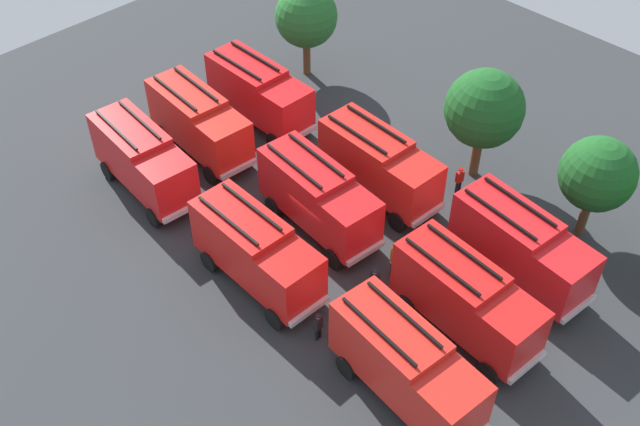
{
  "coord_description": "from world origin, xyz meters",
  "views": [
    {
      "loc": [
        19.96,
        -19.65,
        27.76
      ],
      "look_at": [
        0.0,
        0.0,
        1.4
      ],
      "focal_mm": 42.73,
      "sensor_mm": 36.0,
      "label": 1
    }
  ],
  "objects": [
    {
      "name": "fire_truck_5",
      "position": [
        8.97,
        0.19,
        2.15
      ],
      "size": [
        7.37,
        3.21,
        3.88
      ],
      "rotation": [
        0.0,
        0.0,
        -0.08
      ],
      "color": "red",
      "rests_on": "ground"
    },
    {
      "name": "ground_plane",
      "position": [
        0.0,
        0.0,
        0.0
      ],
      "size": [
        55.33,
        55.33,
        0.0
      ],
      "primitive_type": "plane",
      "color": "#2D3033"
    },
    {
      "name": "tree_0",
      "position": [
        -11.34,
        9.94,
        4.13
      ],
      "size": [
        3.96,
        3.96,
        6.13
      ],
      "color": "brown",
      "rests_on": "ground"
    },
    {
      "name": "fire_truck_6",
      "position": [
        -9.45,
        4.22,
        2.15
      ],
      "size": [
        7.23,
        2.82,
        3.88
      ],
      "rotation": [
        0.0,
        0.0,
        -0.01
      ],
      "color": "red",
      "rests_on": "ground"
    },
    {
      "name": "firefighter_0",
      "position": [
        4.52,
        0.52,
        1.03
      ],
      "size": [
        0.48,
        0.45,
        1.82
      ],
      "rotation": [
        0.0,
        0.0,
        0.92
      ],
      "color": "black",
      "rests_on": "ground"
    },
    {
      "name": "fire_truck_3",
      "position": [
        -9.61,
        -0.13,
        2.15
      ],
      "size": [
        7.35,
        3.15,
        3.88
      ],
      "rotation": [
        0.0,
        0.0,
        -0.07
      ],
      "color": "red",
      "rests_on": "ground"
    },
    {
      "name": "fire_truck_7",
      "position": [
        0.02,
        4.36,
        2.15
      ],
      "size": [
        7.3,
        3.02,
        3.88
      ],
      "rotation": [
        0.0,
        0.0,
        -0.04
      ],
      "color": "red",
      "rests_on": "ground"
    },
    {
      "name": "fire_truck_1",
      "position": [
        0.3,
        -4.47,
        2.15
      ],
      "size": [
        7.26,
        2.89,
        3.88
      ],
      "rotation": [
        0.0,
        0.0,
        -0.02
      ],
      "color": "red",
      "rests_on": "ground"
    },
    {
      "name": "fire_truck_8",
      "position": [
        8.8,
        4.61,
        2.15
      ],
      "size": [
        7.41,
        3.34,
        3.88
      ],
      "rotation": [
        0.0,
        0.0,
        -0.1
      ],
      "color": "red",
      "rests_on": "ground"
    },
    {
      "name": "fire_truck_4",
      "position": [
        -0.37,
        0.24,
        2.15
      ],
      "size": [
        7.39,
        3.28,
        3.88
      ],
      "rotation": [
        0.0,
        0.0,
        -0.09
      ],
      "color": "red",
      "rests_on": "ground"
    },
    {
      "name": "tree_2",
      "position": [
        9.39,
        9.61,
        3.92
      ],
      "size": [
        3.76,
        3.76,
        5.82
      ],
      "color": "brown",
      "rests_on": "ground"
    },
    {
      "name": "tree_1",
      "position": [
        2.66,
        9.47,
        4.43
      ],
      "size": [
        4.25,
        4.25,
        6.58
      ],
      "color": "brown",
      "rests_on": "ground"
    },
    {
      "name": "fire_truck_2",
      "position": [
        9.41,
        -4.35,
        2.15
      ],
      "size": [
        7.41,
        3.33,
        3.88
      ],
      "rotation": [
        0.0,
        0.0,
        -0.1
      ],
      "color": "red",
      "rests_on": "ground"
    },
    {
      "name": "fire_truck_0",
      "position": [
        -9.02,
        -4.33,
        2.15
      ],
      "size": [
        7.37,
        3.23,
        3.88
      ],
      "rotation": [
        0.0,
        0.0,
        -0.08
      ],
      "color": "red",
      "rests_on": "ground"
    },
    {
      "name": "firefighter_1",
      "position": [
        3.02,
        7.61,
        0.91
      ],
      "size": [
        0.33,
        0.46,
        1.64
      ],
      "rotation": [
        0.0,
        0.0,
        6.06
      ],
      "color": "black",
      "rests_on": "ground"
    },
    {
      "name": "firefighter_3",
      "position": [
        4.81,
        -1.15,
        1.0
      ],
      "size": [
        0.48,
        0.37,
        1.77
      ],
      "rotation": [
        0.0,
        0.0,
        1.91
      ],
      "color": "black",
      "rests_on": "ground"
    },
    {
      "name": "firefighter_2",
      "position": [
        4.78,
        -4.82,
        0.9
      ],
      "size": [
        0.28,
        0.44,
        1.62
      ],
      "rotation": [
        0.0,
        0.0,
        3.25
      ],
      "color": "black",
      "rests_on": "ground"
    },
    {
      "name": "firefighter_4",
      "position": [
        5.15,
        2.52,
        0.95
      ],
      "size": [
        0.41,
        0.48,
        1.7
      ],
      "rotation": [
        0.0,
        0.0,
        2.65
      ],
      "color": "black",
      "rests_on": "ground"
    },
    {
      "name": "traffic_cone_0",
      "position": [
        -1.57,
        6.98,
        0.32
      ],
      "size": [
        0.45,
        0.45,
        0.64
      ],
      "primitive_type": "cone",
      "color": "#F2600C",
      "rests_on": "ground"
    }
  ]
}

